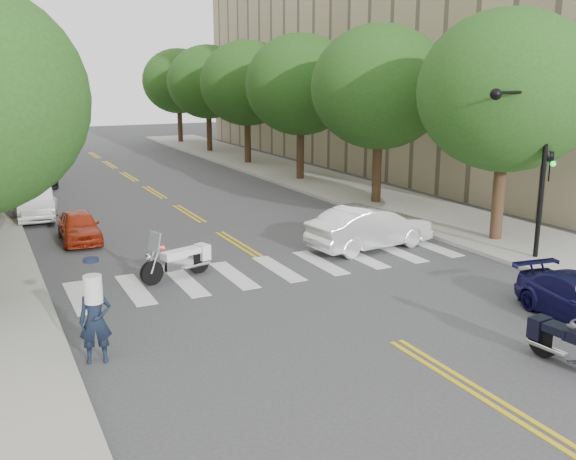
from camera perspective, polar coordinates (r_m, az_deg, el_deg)
ground at (r=15.55m, az=9.58°, el=-9.76°), size 140.00×140.00×0.00m
sidewalk_right at (r=38.50m, az=2.02°, el=4.59°), size 5.00×60.00×0.15m
building_right at (r=51.18m, az=17.24°, el=18.53°), size 26.00×44.00×22.00m
tree_r_0 at (r=24.61m, az=18.86°, el=11.60°), size 6.40×6.40×8.45m
tree_r_1 at (r=30.81m, az=8.13°, el=12.45°), size 6.40×6.40×8.45m
tree_r_2 at (r=37.70m, az=1.13°, el=12.77°), size 6.40×6.40×8.45m
tree_r_3 at (r=44.96m, az=-3.68°, el=12.89°), size 6.40×6.40×8.45m
tree_r_4 at (r=52.43m, az=-7.14°, el=12.92°), size 6.40×6.40×8.45m
tree_r_5 at (r=60.04m, az=-9.72°, el=12.91°), size 6.40×6.40×8.45m
traffic_signal_pole at (r=22.21m, az=21.05°, el=6.52°), size 2.82×0.42×6.00m
motorcycle_parked at (r=20.12m, az=-9.44°, el=-2.62°), size 2.41×1.12×1.60m
officer_standing at (r=14.59m, az=-16.75°, el=-7.75°), size 0.77×0.58×1.90m
convertible at (r=23.25m, az=7.31°, el=0.23°), size 4.89×2.17×1.56m
parked_car_a at (r=25.32m, az=-18.08°, el=0.33°), size 1.51×3.50×1.18m
parked_car_b at (r=30.07m, az=-21.59°, el=2.27°), size 1.71×4.30×1.39m
parked_car_c at (r=31.55m, az=-21.83°, el=2.61°), size 2.24×4.53×1.24m
parked_car_d at (r=38.83m, az=-21.24°, el=4.53°), size 1.67×4.11×1.19m
parked_car_e at (r=45.87m, az=-23.40°, el=5.66°), size 1.69×3.82×1.28m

